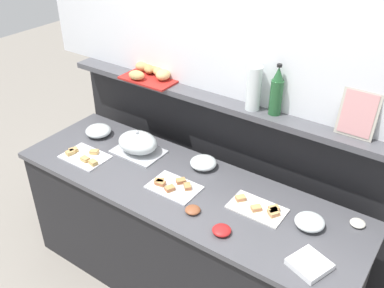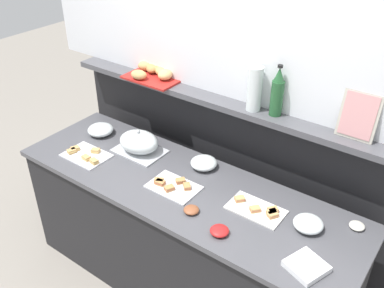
% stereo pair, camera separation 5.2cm
% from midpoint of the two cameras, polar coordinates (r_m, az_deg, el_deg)
% --- Properties ---
extents(ground_plane, '(12.00, 12.00, 0.00)m').
position_cam_midpoint_polar(ground_plane, '(3.61, 4.19, -11.86)').
color(ground_plane, gray).
extents(buffet_counter, '(2.27, 0.72, 0.88)m').
position_cam_midpoint_polar(buffet_counter, '(2.94, -1.68, -12.27)').
color(buffet_counter, black).
rests_on(buffet_counter, ground_plane).
extents(back_ledge_unit, '(2.55, 0.22, 1.27)m').
position_cam_midpoint_polar(back_ledge_unit, '(3.14, 4.03, -3.70)').
color(back_ledge_unit, black).
rests_on(back_ledge_unit, ground_plane).
extents(sandwich_platter_front, '(0.31, 0.22, 0.04)m').
position_cam_midpoint_polar(sandwich_platter_front, '(2.99, -14.51, -1.59)').
color(sandwich_platter_front, silver).
rests_on(sandwich_platter_front, buffet_counter).
extents(sandwich_platter_side, '(0.32, 0.19, 0.04)m').
position_cam_midpoint_polar(sandwich_platter_side, '(2.49, 8.28, -8.42)').
color(sandwich_platter_side, white).
rests_on(sandwich_platter_side, buffet_counter).
extents(sandwich_platter_rear, '(0.31, 0.21, 0.04)m').
position_cam_midpoint_polar(sandwich_platter_rear, '(2.63, -3.06, -5.61)').
color(sandwich_platter_rear, silver).
rests_on(sandwich_platter_rear, buffet_counter).
extents(serving_cloche, '(0.34, 0.24, 0.17)m').
position_cam_midpoint_polar(serving_cloche, '(2.94, -7.67, 0.09)').
color(serving_cloche, '#B7BABF').
rests_on(serving_cloche, buffet_counter).
extents(glass_bowl_large, '(0.19, 0.19, 0.07)m').
position_cam_midpoint_polar(glass_bowl_large, '(3.21, -12.71, 1.66)').
color(glass_bowl_large, silver).
rests_on(glass_bowl_large, buffet_counter).
extents(glass_bowl_medium, '(0.16, 0.16, 0.06)m').
position_cam_midpoint_polar(glass_bowl_medium, '(2.43, 14.69, -9.98)').
color(glass_bowl_medium, silver).
rests_on(glass_bowl_medium, buffet_counter).
extents(glass_bowl_small, '(0.17, 0.17, 0.07)m').
position_cam_midpoint_polar(glass_bowl_small, '(2.79, 0.92, -2.52)').
color(glass_bowl_small, silver).
rests_on(glass_bowl_small, buffet_counter).
extents(condiment_bowl_cream, '(0.10, 0.10, 0.04)m').
position_cam_midpoint_polar(condiment_bowl_cream, '(2.32, 3.30, -11.33)').
color(condiment_bowl_cream, red).
rests_on(condiment_bowl_cream, buffet_counter).
extents(condiment_bowl_red, '(0.09, 0.09, 0.03)m').
position_cam_midpoint_polar(condiment_bowl_red, '(2.45, -0.51, -8.71)').
color(condiment_bowl_red, brown).
rests_on(condiment_bowl_red, buffet_counter).
extents(condiment_bowl_teal, '(0.08, 0.08, 0.03)m').
position_cam_midpoint_polar(condiment_bowl_teal, '(2.52, 20.51, -9.78)').
color(condiment_bowl_teal, silver).
rests_on(condiment_bowl_teal, buffet_counter).
extents(napkin_stack, '(0.22, 0.22, 0.03)m').
position_cam_midpoint_polar(napkin_stack, '(2.22, 14.61, -15.14)').
color(napkin_stack, white).
rests_on(napkin_stack, buffet_counter).
extents(wine_bottle_green, '(0.08, 0.08, 0.32)m').
position_cam_midpoint_polar(wine_bottle_green, '(2.59, 10.55, 6.76)').
color(wine_bottle_green, '#23562D').
rests_on(wine_bottle_green, back_ledge_unit).
extents(bread_basket, '(0.40, 0.31, 0.08)m').
position_cam_midpoint_polar(bread_basket, '(3.12, -5.78, 9.42)').
color(bread_basket, '#B2231E').
rests_on(bread_basket, back_ledge_unit).
extents(framed_picture, '(0.21, 0.07, 0.27)m').
position_cam_midpoint_polar(framed_picture, '(2.48, 20.57, 3.77)').
color(framed_picture, '#B2AD9E').
rests_on(framed_picture, back_ledge_unit).
extents(water_carafe, '(0.09, 0.09, 0.28)m').
position_cam_midpoint_polar(water_carafe, '(2.63, 7.62, 7.32)').
color(water_carafe, silver).
rests_on(water_carafe, back_ledge_unit).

